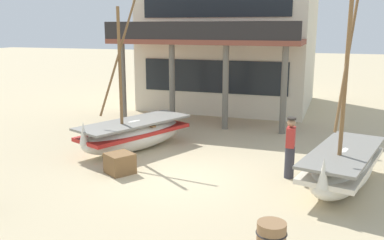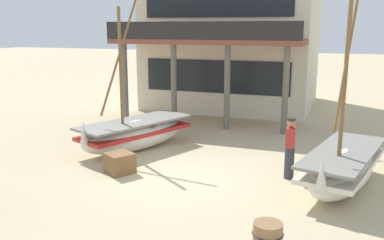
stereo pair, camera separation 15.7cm
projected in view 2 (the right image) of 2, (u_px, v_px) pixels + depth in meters
name	position (u px, v px, depth m)	size (l,w,h in m)	color
ground_plane	(180.00, 177.00, 11.51)	(120.00, 120.00, 0.00)	tan
fishing_boat_near_left	(135.00, 133.00, 13.99)	(2.85, 4.31, 5.20)	silver
fishing_boat_centre_large	(343.00, 167.00, 10.59)	(2.20, 4.12, 5.09)	silver
fisherman_by_hull	(290.00, 149.00, 11.24)	(0.26, 0.36, 1.68)	#33333D
cargo_crate	(120.00, 163.00, 11.78)	(0.69, 0.69, 0.58)	brown
harbor_building_main	(235.00, 37.00, 21.71)	(8.33, 9.69, 7.01)	beige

